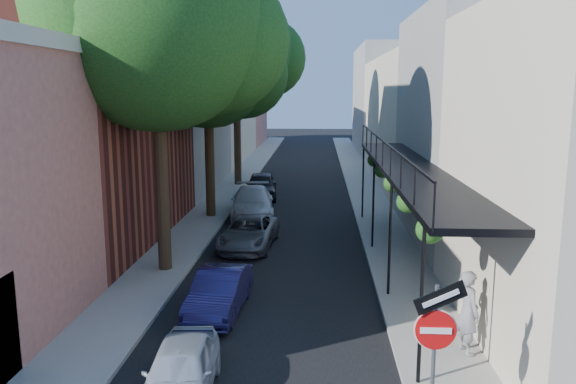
# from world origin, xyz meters

# --- Properties ---
(road_surface) EXTENTS (6.00, 64.00, 0.01)m
(road_surface) POSITION_xyz_m (0.00, 30.00, 0.01)
(road_surface) COLOR black
(road_surface) RESTS_ON ground
(sidewalk_left) EXTENTS (2.00, 64.00, 0.12)m
(sidewalk_left) POSITION_xyz_m (-4.00, 30.00, 0.06)
(sidewalk_left) COLOR gray
(sidewalk_left) RESTS_ON ground
(sidewalk_right) EXTENTS (2.00, 64.00, 0.12)m
(sidewalk_right) POSITION_xyz_m (4.00, 30.00, 0.06)
(sidewalk_right) COLOR gray
(sidewalk_right) RESTS_ON ground
(buildings_left) EXTENTS (10.10, 59.10, 12.00)m
(buildings_left) POSITION_xyz_m (-9.30, 28.76, 4.94)
(buildings_left) COLOR tan
(buildings_left) RESTS_ON ground
(buildings_right) EXTENTS (9.80, 55.00, 10.00)m
(buildings_right) POSITION_xyz_m (8.99, 29.49, 4.42)
(buildings_right) COLOR beige
(buildings_right) RESTS_ON ground
(sign_post) EXTENTS (0.89, 0.17, 2.99)m
(sign_post) POSITION_xyz_m (3.16, 0.97, 2.04)
(sign_post) COLOR #595B60
(sign_post) RESTS_ON ground
(oak_near) EXTENTS (7.48, 6.80, 11.42)m
(oak_near) POSITION_xyz_m (-3.37, 10.26, 7.88)
(oak_near) COLOR #362415
(oak_near) RESTS_ON ground
(oak_mid) EXTENTS (6.60, 6.00, 10.20)m
(oak_mid) POSITION_xyz_m (-3.42, 18.23, 7.06)
(oak_mid) COLOR #362415
(oak_mid) RESTS_ON ground
(oak_far) EXTENTS (7.70, 7.00, 11.90)m
(oak_far) POSITION_xyz_m (-3.35, 27.27, 8.26)
(oak_far) COLOR #362415
(oak_far) RESTS_ON ground
(parked_car_a) EXTENTS (1.50, 3.34, 1.12)m
(parked_car_a) POSITION_xyz_m (-1.40, 2.37, 0.56)
(parked_car_a) COLOR #A9B0BB
(parked_car_a) RESTS_ON ground
(parked_car_b) EXTENTS (1.44, 3.58, 1.16)m
(parked_car_b) POSITION_xyz_m (-1.40, 6.67, 0.58)
(parked_car_b) COLOR #181645
(parked_car_b) RESTS_ON ground
(parked_car_c) EXTENTS (2.20, 4.26, 1.15)m
(parked_car_c) POSITION_xyz_m (-1.40, 13.06, 0.57)
(parked_car_c) COLOR #56575D
(parked_car_c) RESTS_ON ground
(parked_car_d) EXTENTS (2.44, 4.97, 1.39)m
(parked_car_d) POSITION_xyz_m (-1.86, 18.28, 0.70)
(parked_car_d) COLOR silver
(parked_car_d) RESTS_ON ground
(parked_car_e) EXTENTS (1.98, 4.25, 1.41)m
(parked_car_e) POSITION_xyz_m (-1.92, 23.05, 0.70)
(parked_car_e) COLOR black
(parked_car_e) RESTS_ON ground
(pedestrian) EXTENTS (0.63, 0.80, 1.92)m
(pedestrian) POSITION_xyz_m (4.60, 4.37, 1.08)
(pedestrian) COLOR gray
(pedestrian) RESTS_ON sidewalk_right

